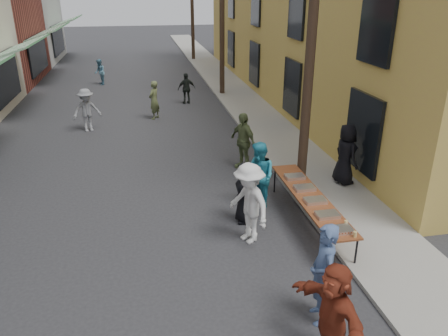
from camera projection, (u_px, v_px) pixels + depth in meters
name	position (u px, v px, depth m)	size (l,w,h in m)	color
ground	(155.00, 267.00, 9.09)	(120.00, 120.00, 0.00)	#28282B
sidewalk	(235.00, 93.00, 23.53)	(2.20, 60.00, 0.10)	gray
utility_pole_near	(312.00, 26.00, 10.82)	(0.26, 0.26, 9.00)	#2D2116
utility_pole_mid	(222.00, 5.00, 21.69)	(0.26, 0.26, 9.00)	#2D2116
serving_table	(310.00, 198.00, 10.47)	(0.70, 4.00, 0.75)	brown
catering_tray_sausage	(340.00, 230.00, 8.95)	(0.50, 0.33, 0.08)	maroon
catering_tray_foil_b	(327.00, 215.00, 9.54)	(0.50, 0.33, 0.08)	#B2B2B7
catering_tray_buns	(315.00, 200.00, 10.17)	(0.50, 0.33, 0.08)	tan
catering_tray_foil_d	(304.00, 188.00, 10.80)	(0.50, 0.33, 0.08)	#B2B2B7
catering_tray_buns_end	(295.00, 177.00, 11.44)	(0.50, 0.33, 0.08)	tan
condiment_jar_a	(336.00, 239.00, 8.64)	(0.07, 0.07, 0.08)	#A57F26
condiment_jar_b	(334.00, 236.00, 8.73)	(0.07, 0.07, 0.08)	#A57F26
condiment_jar_c	(332.00, 233.00, 8.82)	(0.07, 0.07, 0.08)	#A57F26
cup_stack	(355.00, 234.00, 8.75)	(0.08, 0.08, 0.12)	tan
guest_front_a	(245.00, 193.00, 10.58)	(0.76, 0.50, 1.56)	black
guest_front_b	(323.00, 274.00, 7.33)	(0.68, 0.45, 1.87)	#435881
guest_front_c	(259.00, 176.00, 11.21)	(0.87, 0.68, 1.79)	teal
guest_front_d	(249.00, 203.00, 9.69)	(1.23, 0.70, 1.90)	silver
guest_front_e	(243.00, 141.00, 13.70)	(1.07, 0.44, 1.82)	#5E6D3F
guest_queue_back	(332.00, 312.00, 6.63)	(1.56, 0.50, 1.68)	maroon
server	(346.00, 154.00, 12.42)	(0.86, 0.56, 1.77)	black
passerby_left	(87.00, 110.00, 17.26)	(1.11, 0.64, 1.71)	gray
passerby_mid	(187.00, 89.00, 21.37)	(0.88, 0.37, 1.50)	black
passerby_right	(154.00, 100.00, 18.90)	(0.60, 0.40, 1.66)	#555F37
passerby_far	(100.00, 72.00, 25.48)	(0.72, 0.56, 1.48)	teal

